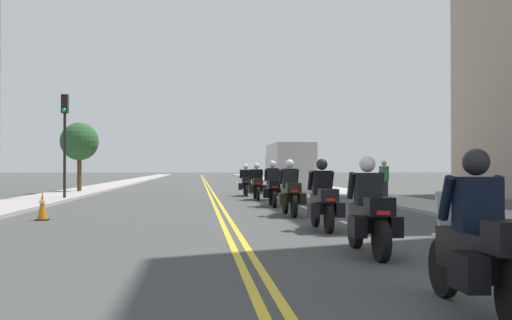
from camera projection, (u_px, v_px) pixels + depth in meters
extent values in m
plane|color=#424442|center=(207.00, 185.00, 47.76)|extent=(264.00, 264.00, 0.00)
cube|color=#A29C97|center=(115.00, 185.00, 47.03)|extent=(2.61, 144.00, 0.12)
cube|color=#9C9D95|center=(296.00, 184.00, 48.48)|extent=(2.61, 144.00, 0.12)
cube|color=yellow|center=(205.00, 185.00, 47.74)|extent=(0.12, 132.00, 0.01)
cube|color=yellow|center=(208.00, 185.00, 47.77)|extent=(0.12, 132.00, 0.01)
cube|color=silver|center=(465.00, 267.00, 8.26)|extent=(0.14, 2.40, 0.01)
cube|color=silver|center=(353.00, 225.00, 14.23)|extent=(0.14, 2.40, 0.01)
cube|color=silver|center=(307.00, 208.00, 20.20)|extent=(0.14, 2.40, 0.01)
cube|color=silver|center=(282.00, 199.00, 26.17)|extent=(0.14, 2.40, 0.01)
cube|color=silver|center=(266.00, 193.00, 32.14)|extent=(0.14, 2.40, 0.01)
cube|color=silver|center=(256.00, 189.00, 38.11)|extent=(0.14, 2.40, 0.01)
cube|color=silver|center=(248.00, 186.00, 44.08)|extent=(0.14, 2.40, 0.01)
cube|color=silver|center=(242.00, 184.00, 50.05)|extent=(0.14, 2.40, 0.01)
cube|color=silver|center=(237.00, 182.00, 56.02)|extent=(0.14, 2.40, 0.01)
cylinder|color=black|center=(443.00, 268.00, 6.35)|extent=(0.12, 0.64, 0.63)
cube|color=silver|center=(443.00, 236.00, 6.35)|extent=(0.15, 0.32, 0.04)
cube|color=black|center=(475.00, 252.00, 5.57)|extent=(0.35, 1.20, 0.40)
cube|color=black|center=(468.00, 272.00, 5.08)|extent=(0.21, 0.45, 0.32)
cube|color=#B2C1CC|center=(454.00, 208.00, 6.08)|extent=(0.36, 0.13, 0.36)
cube|color=black|center=(478.00, 204.00, 5.53)|extent=(0.41, 0.27, 0.52)
cylinder|color=black|center=(446.00, 198.00, 5.66)|extent=(0.11, 0.28, 0.45)
cylinder|color=black|center=(495.00, 198.00, 5.69)|extent=(0.11, 0.28, 0.45)
sphere|color=black|center=(476.00, 162.00, 5.56)|extent=(0.26, 0.26, 0.26)
cylinder|color=black|center=(355.00, 230.00, 10.25)|extent=(0.15, 0.64, 0.64)
cylinder|color=black|center=(381.00, 241.00, 8.71)|extent=(0.15, 0.64, 0.64)
cube|color=silver|center=(355.00, 210.00, 10.26)|extent=(0.15, 0.32, 0.04)
cube|color=black|center=(367.00, 217.00, 9.48)|extent=(0.34, 1.19, 0.40)
cube|color=black|center=(380.00, 207.00, 8.79)|extent=(0.41, 0.37, 0.28)
cube|color=red|center=(383.00, 213.00, 8.60)|extent=(0.20, 0.03, 0.06)
cube|color=black|center=(357.00, 227.00, 9.00)|extent=(0.21, 0.44, 0.32)
cube|color=black|center=(393.00, 226.00, 9.04)|extent=(0.21, 0.44, 0.32)
cube|color=#B2C1CC|center=(359.00, 193.00, 9.98)|extent=(0.36, 0.13, 0.36)
cube|color=black|center=(368.00, 189.00, 9.44)|extent=(0.41, 0.27, 0.52)
cylinder|color=black|center=(351.00, 186.00, 9.57)|extent=(0.11, 0.28, 0.45)
cylinder|color=black|center=(380.00, 186.00, 9.61)|extent=(0.11, 0.28, 0.45)
sphere|color=white|center=(367.00, 164.00, 9.48)|extent=(0.26, 0.26, 0.26)
cylinder|color=black|center=(315.00, 214.00, 13.97)|extent=(0.11, 0.61, 0.61)
cylinder|color=black|center=(329.00, 219.00, 12.49)|extent=(0.11, 0.61, 0.61)
cube|color=silver|center=(315.00, 200.00, 13.97)|extent=(0.14, 0.32, 0.04)
cube|color=black|center=(322.00, 204.00, 13.23)|extent=(0.32, 1.12, 0.40)
cube|color=black|center=(328.00, 195.00, 12.58)|extent=(0.40, 0.36, 0.28)
cube|color=red|center=(330.00, 200.00, 12.38)|extent=(0.20, 0.03, 0.06)
cube|color=black|center=(313.00, 210.00, 12.76)|extent=(0.20, 0.44, 0.32)
cube|color=black|center=(339.00, 210.00, 12.82)|extent=(0.20, 0.44, 0.32)
cube|color=#B2C1CC|center=(317.00, 186.00, 13.71)|extent=(0.36, 0.12, 0.36)
cube|color=black|center=(322.00, 183.00, 13.19)|extent=(0.40, 0.26, 0.55)
cylinder|color=black|center=(310.00, 180.00, 13.32)|extent=(0.10, 0.28, 0.45)
cylinder|color=black|center=(331.00, 180.00, 13.36)|extent=(0.10, 0.28, 0.45)
sphere|color=black|center=(322.00, 164.00, 13.23)|extent=(0.26, 0.26, 0.26)
cylinder|color=black|center=(285.00, 203.00, 17.92)|extent=(0.11, 0.67, 0.67)
cylinder|color=black|center=(294.00, 206.00, 16.39)|extent=(0.11, 0.67, 0.67)
cube|color=silver|center=(285.00, 191.00, 17.93)|extent=(0.14, 0.32, 0.04)
cube|color=black|center=(289.00, 195.00, 17.16)|extent=(0.33, 1.18, 0.40)
cube|color=black|center=(294.00, 188.00, 16.47)|extent=(0.40, 0.36, 0.28)
cube|color=red|center=(295.00, 191.00, 16.28)|extent=(0.20, 0.03, 0.06)
cube|color=black|center=(282.00, 199.00, 16.67)|extent=(0.20, 0.44, 0.32)
cube|color=black|center=(302.00, 199.00, 16.73)|extent=(0.20, 0.44, 0.32)
cube|color=#B2C1CC|center=(287.00, 181.00, 17.66)|extent=(0.36, 0.13, 0.36)
cube|color=black|center=(290.00, 178.00, 17.12)|extent=(0.40, 0.26, 0.56)
cylinder|color=black|center=(281.00, 176.00, 17.24)|extent=(0.10, 0.28, 0.45)
cylinder|color=black|center=(297.00, 176.00, 17.29)|extent=(0.10, 0.28, 0.45)
sphere|color=white|center=(289.00, 164.00, 17.15)|extent=(0.26, 0.26, 0.26)
cylinder|color=black|center=(271.00, 197.00, 22.13)|extent=(0.15, 0.63, 0.63)
cylinder|color=black|center=(275.00, 199.00, 20.56)|extent=(0.15, 0.63, 0.63)
cube|color=silver|center=(271.00, 188.00, 22.13)|extent=(0.15, 0.33, 0.04)
cube|color=black|center=(273.00, 190.00, 21.35)|extent=(0.37, 1.20, 0.40)
cube|color=black|center=(274.00, 184.00, 20.65)|extent=(0.41, 0.38, 0.28)
cube|color=red|center=(275.00, 187.00, 20.46)|extent=(0.20, 0.04, 0.06)
cube|color=black|center=(266.00, 193.00, 20.86)|extent=(0.22, 0.45, 0.32)
cube|color=black|center=(282.00, 193.00, 20.89)|extent=(0.22, 0.45, 0.32)
cube|color=#B2C1CC|center=(271.00, 179.00, 21.86)|extent=(0.36, 0.14, 0.36)
cube|color=black|center=(273.00, 176.00, 21.31)|extent=(0.41, 0.28, 0.60)
cylinder|color=black|center=(266.00, 175.00, 21.44)|extent=(0.11, 0.28, 0.45)
cylinder|color=black|center=(279.00, 175.00, 21.47)|extent=(0.11, 0.28, 0.45)
sphere|color=white|center=(273.00, 164.00, 21.34)|extent=(0.26, 0.26, 0.26)
cylinder|color=black|center=(255.00, 192.00, 26.45)|extent=(0.11, 0.63, 0.63)
cylinder|color=black|center=(258.00, 193.00, 24.99)|extent=(0.11, 0.63, 0.63)
cube|color=silver|center=(255.00, 184.00, 26.46)|extent=(0.14, 0.32, 0.04)
cube|color=black|center=(256.00, 186.00, 25.72)|extent=(0.33, 1.12, 0.40)
cube|color=black|center=(258.00, 181.00, 25.07)|extent=(0.40, 0.36, 0.28)
cube|color=red|center=(258.00, 183.00, 24.88)|extent=(0.20, 0.03, 0.06)
cube|color=black|center=(251.00, 189.00, 25.25)|extent=(0.20, 0.44, 0.32)
cube|color=black|center=(264.00, 189.00, 25.31)|extent=(0.20, 0.44, 0.32)
cube|color=#B2C1CC|center=(255.00, 177.00, 26.20)|extent=(0.36, 0.12, 0.36)
cube|color=black|center=(257.00, 175.00, 25.68)|extent=(0.40, 0.26, 0.54)
cylinder|color=black|center=(251.00, 174.00, 25.81)|extent=(0.10, 0.28, 0.45)
cylinder|color=black|center=(262.00, 174.00, 25.85)|extent=(0.10, 0.28, 0.45)
sphere|color=white|center=(256.00, 166.00, 25.71)|extent=(0.26, 0.26, 0.26)
cylinder|color=black|center=(245.00, 189.00, 29.97)|extent=(0.12, 0.61, 0.61)
cylinder|color=black|center=(247.00, 190.00, 28.51)|extent=(0.12, 0.61, 0.61)
cube|color=silver|center=(245.00, 183.00, 29.97)|extent=(0.15, 0.32, 0.04)
cube|color=black|center=(246.00, 184.00, 29.25)|extent=(0.34, 1.12, 0.40)
cube|color=black|center=(246.00, 180.00, 28.59)|extent=(0.41, 0.37, 0.28)
cube|color=red|center=(247.00, 182.00, 28.40)|extent=(0.20, 0.03, 0.06)
cube|color=black|center=(240.00, 186.00, 28.78)|extent=(0.21, 0.44, 0.32)
cube|color=black|center=(252.00, 186.00, 28.83)|extent=(0.21, 0.44, 0.32)
cube|color=#B2C1CC|center=(245.00, 176.00, 29.72)|extent=(0.36, 0.13, 0.36)
cube|color=black|center=(246.00, 175.00, 29.20)|extent=(0.40, 0.27, 0.53)
cylinder|color=black|center=(241.00, 174.00, 29.33)|extent=(0.10, 0.28, 0.45)
cylinder|color=black|center=(250.00, 174.00, 29.37)|extent=(0.10, 0.28, 0.45)
sphere|color=white|center=(246.00, 167.00, 29.24)|extent=(0.26, 0.26, 0.26)
cube|color=black|center=(42.00, 220.00, 15.64)|extent=(0.32, 0.32, 0.03)
cone|color=orange|center=(42.00, 205.00, 15.65)|extent=(0.26, 0.26, 0.74)
cylinder|color=white|center=(42.00, 202.00, 15.65)|extent=(0.17, 0.17, 0.08)
cylinder|color=black|center=(65.00, 156.00, 25.17)|extent=(0.12, 0.12, 3.81)
cube|color=black|center=(65.00, 104.00, 25.20)|extent=(0.28, 0.28, 0.80)
sphere|color=green|center=(64.00, 110.00, 25.05)|extent=(0.18, 0.18, 0.18)
cube|color=#252A37|center=(384.00, 191.00, 24.97)|extent=(0.33, 0.28, 0.82)
cube|color=#3E804D|center=(384.00, 174.00, 24.98)|extent=(0.41, 0.32, 0.65)
sphere|color=tan|center=(384.00, 163.00, 24.99)|extent=(0.22, 0.22, 0.22)
cube|color=#3B66BE|center=(380.00, 179.00, 24.89)|extent=(0.18, 0.15, 0.24)
cylinder|color=#4E3A22|center=(79.00, 174.00, 32.39)|extent=(0.24, 0.24, 2.13)
sphere|color=#29582A|center=(79.00, 141.00, 32.42)|extent=(2.09, 2.09, 2.09)
cube|color=#B9BCBA|center=(283.00, 173.00, 37.23)|extent=(2.00, 1.80, 2.20)
cube|color=silver|center=(290.00, 168.00, 34.25)|extent=(2.20, 5.20, 2.80)
cylinder|color=black|center=(284.00, 183.00, 36.82)|extent=(2.00, 0.90, 0.90)
cylinder|color=black|center=(295.00, 185.00, 32.65)|extent=(2.00, 0.90, 0.90)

